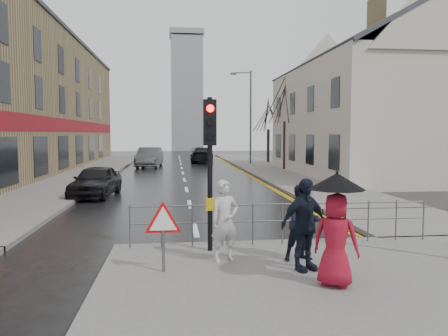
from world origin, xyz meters
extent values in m
plane|color=black|center=(0.00, 0.00, 0.00)|extent=(120.00, 120.00, 0.00)
cube|color=#605E5B|center=(3.00, -3.50, 0.07)|extent=(10.00, 9.00, 0.14)
cube|color=#605E5B|center=(-6.50, 23.00, 0.07)|extent=(4.00, 44.00, 0.14)
cube|color=#605E5B|center=(6.50, 25.00, 0.07)|extent=(4.00, 40.00, 0.14)
cube|color=#605E5B|center=(6.50, 3.00, 0.07)|extent=(4.00, 4.20, 0.14)
cube|color=#947E55|center=(-12.00, 22.00, 5.00)|extent=(8.00, 42.00, 10.00)
cube|color=beige|center=(12.00, 18.00, 3.50)|extent=(9.00, 16.00, 7.00)
cube|color=#947E55|center=(10.50, 14.00, 9.20)|extent=(0.70, 0.90, 1.80)
cube|color=#947E55|center=(13.20, 22.00, 9.20)|extent=(0.70, 0.90, 1.80)
cube|color=gray|center=(1.50, 62.00, 9.00)|extent=(5.00, 5.00, 18.00)
cylinder|color=black|center=(0.20, 0.20, 1.84)|extent=(0.11, 0.11, 3.40)
cube|color=black|center=(0.20, 0.20, 2.99)|extent=(0.28, 0.22, 1.00)
cylinder|color=#FF0C07|center=(0.20, 0.06, 3.29)|extent=(0.16, 0.04, 0.16)
cylinder|color=black|center=(0.20, 0.06, 2.99)|extent=(0.16, 0.04, 0.16)
cylinder|color=black|center=(0.20, 0.06, 2.69)|extent=(0.16, 0.04, 0.16)
cube|color=gold|center=(0.20, 0.20, 1.19)|extent=(0.18, 0.14, 0.28)
cylinder|color=#595B5E|center=(-1.60, 0.60, 0.64)|extent=(0.04, 0.04, 1.00)
cylinder|color=#595B5E|center=(5.50, 0.60, 0.64)|extent=(0.04, 0.04, 1.00)
cylinder|color=#595B5E|center=(1.95, 0.60, 1.09)|extent=(7.10, 0.04, 0.04)
cylinder|color=#595B5E|center=(1.95, 0.60, 0.69)|extent=(7.10, 0.04, 0.04)
cylinder|color=#595B5E|center=(-0.80, -1.20, 0.56)|extent=(0.06, 0.06, 0.85)
cylinder|color=red|center=(-0.80, -1.20, 1.09)|extent=(0.80, 0.03, 0.80)
cylinder|color=white|center=(-0.80, -1.22, 1.09)|extent=(0.60, 0.03, 0.60)
cylinder|color=#595B5E|center=(6.00, 28.00, 4.14)|extent=(0.16, 0.16, 8.00)
cylinder|color=#595B5E|center=(5.30, 28.00, 7.94)|extent=(1.40, 0.10, 0.10)
cube|color=#595B5E|center=(4.50, 28.00, 7.84)|extent=(0.50, 0.25, 0.18)
cylinder|color=#31241B|center=(7.50, 22.00, 1.89)|extent=(0.26, 0.26, 3.50)
cylinder|color=#31241B|center=(8.00, 30.00, 1.64)|extent=(0.26, 0.26, 3.00)
imported|color=#B7B7B3|center=(0.43, -0.63, 0.98)|extent=(0.71, 0.58, 1.67)
imported|color=black|center=(2.03, -0.78, 0.92)|extent=(0.85, 0.71, 1.57)
imported|color=maroon|center=(2.15, -2.31, 0.94)|extent=(0.94, 0.86, 1.61)
cylinder|color=black|center=(2.15, -2.31, 1.04)|extent=(0.02, 0.02, 1.81)
cone|color=black|center=(2.15, -2.31, 1.95)|extent=(0.96, 0.96, 0.28)
imported|color=black|center=(1.87, -1.41, 1.02)|extent=(1.12, 0.78, 1.77)
imported|color=black|center=(-4.00, 10.07, 0.68)|extent=(2.05, 4.15, 1.36)
imported|color=#404244|center=(-2.61, 26.66, 0.81)|extent=(2.13, 5.04, 1.62)
imported|color=black|center=(2.06, 32.03, 0.73)|extent=(2.57, 5.21, 1.46)
camera|label=1|loc=(-0.58, -9.37, 2.75)|focal=35.00mm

